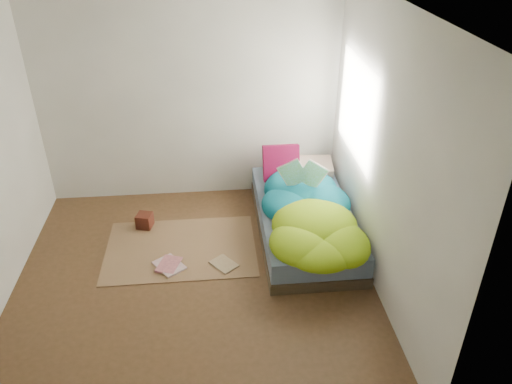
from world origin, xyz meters
TOP-DOWN VIEW (x-y plane):
  - ground at (0.00, 0.00)m, footprint 3.50×3.50m
  - room_walls at (0.01, 0.01)m, footprint 3.54×3.54m
  - bed at (1.22, 0.72)m, footprint 1.00×2.00m
  - duvet at (1.22, 0.50)m, footprint 0.96×1.84m
  - rug at (-0.15, 0.55)m, footprint 1.60×1.10m
  - pillow_floral at (1.43, 1.53)m, footprint 0.57×0.37m
  - pillow_magenta at (1.04, 1.38)m, footprint 0.43×0.14m
  - open_book at (1.19, 0.80)m, footprint 0.44×0.17m
  - wooden_box at (-0.57, 1.00)m, footprint 0.20×0.20m
  - floor_book_a at (-0.35, 0.18)m, footprint 0.37×0.39m
  - floor_book_b at (-0.36, 0.29)m, footprint 0.29×0.33m
  - floor_book_c at (0.22, 0.15)m, footprint 0.32×0.33m

SIDE VIEW (x-z plane):
  - ground at x=0.00m, z-range 0.00..0.00m
  - rug at x=-0.15m, z-range 0.00..0.01m
  - floor_book_c at x=0.22m, z-range 0.01..0.03m
  - floor_book_a at x=-0.35m, z-range 0.01..0.04m
  - floor_book_b at x=-0.36m, z-range 0.01..0.04m
  - wooden_box at x=-0.57m, z-range 0.01..0.18m
  - bed at x=1.22m, z-range 0.00..0.34m
  - pillow_floral at x=1.43m, z-range 0.34..0.46m
  - duvet at x=1.22m, z-range 0.34..0.68m
  - pillow_magenta at x=1.04m, z-range 0.34..0.77m
  - open_book at x=1.19m, z-range 0.68..0.94m
  - room_walls at x=0.01m, z-range 0.32..2.94m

